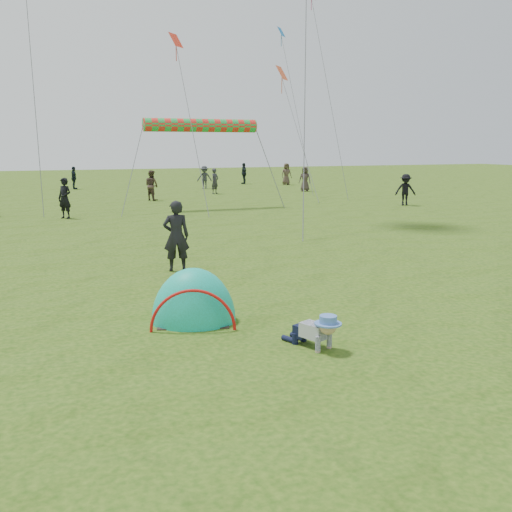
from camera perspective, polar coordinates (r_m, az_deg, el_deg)
name	(u,v)px	position (r m, az deg, el deg)	size (l,w,h in m)	color
ground	(267,361)	(8.42, 1.08, -10.46)	(140.00, 140.00, 0.00)	#1F430D
crawling_toddler	(317,330)	(8.88, 6.10, -7.37)	(0.53, 0.76, 0.58)	black
popup_tent	(194,321)	(10.28, -6.23, -6.49)	(1.49, 1.23, 1.93)	#159467
standing_adult	(176,236)	(14.22, -7.98, 1.99)	(0.64, 0.42, 1.76)	black
crowd_person_0	(65,198)	(25.75, -18.58, 5.50)	(0.63, 0.42, 1.73)	black
crowd_person_1	(152,185)	(33.10, -10.40, 6.96)	(0.83, 0.65, 1.71)	#45342C
crowd_person_4	(305,179)	(39.30, 4.92, 7.69)	(0.82, 0.53, 1.68)	#3B302B
crowd_person_8	(244,173)	(46.77, -1.23, 8.26)	(0.99, 0.41, 1.69)	black
crowd_person_9	(204,177)	(41.71, -5.18, 7.84)	(1.05, 0.61, 1.63)	#2D2F35
crowd_person_12	(215,181)	(37.18, -4.13, 7.48)	(0.60, 0.39, 1.64)	#2D2C33
crowd_person_14	(74,178)	(43.02, -17.74, 7.45)	(0.94, 0.39, 1.61)	black
crowd_person_15	(405,190)	(30.87, 14.72, 6.43)	(1.05, 0.60, 1.63)	black
crowd_person_16	(286,174)	(45.78, 3.06, 8.19)	(0.83, 0.54, 1.71)	#45352D
rainbow_tube_kite	(201,125)	(28.60, -5.52, 12.87)	(0.64, 0.64, 5.65)	red
diamond_kite_1	(176,40)	(30.04, -8.02, 20.59)	(0.79, 0.79, 0.00)	red
diamond_kite_4	(281,32)	(40.81, 2.55, 21.48)	(0.73, 0.73, 0.00)	#1569B7
diamond_kite_7	(282,73)	(35.80, 2.60, 17.82)	(0.96, 0.96, 0.00)	#E45227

